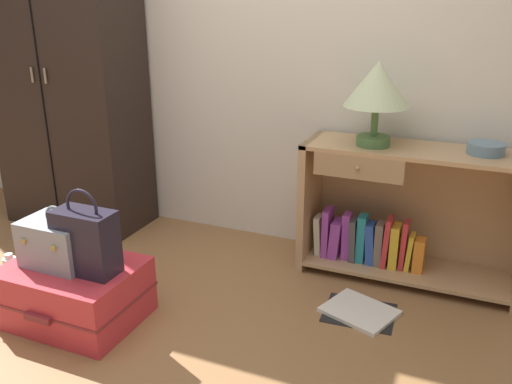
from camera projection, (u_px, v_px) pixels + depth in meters
The scene contains 11 objects.
ground_plane at pixel (126, 368), 2.22m from camera, with size 9.00×9.00×0.00m, color olive.
back_wall at pixel (264, 23), 3.07m from camera, with size 6.40×0.10×2.60m, color silver.
wardrobe at pixel (66, 70), 3.36m from camera, with size 0.92×0.47×2.01m.
bookshelf at pixel (400, 216), 2.86m from camera, with size 1.13×0.38×0.73m.
table_lamp at pixel (377, 87), 2.65m from camera, with size 0.33×0.33×0.43m.
bowl at pixel (486, 148), 2.60m from camera, with size 0.18×0.18×0.05m, color slate.
suitcase_large at pixel (75, 292), 2.52m from camera, with size 0.61×0.48×0.28m.
train_case at pixel (58, 242), 2.46m from camera, with size 0.31×0.24×0.29m.
handbag at pixel (86, 241), 2.37m from camera, with size 0.28×0.14×0.40m.
bottle at pixel (12, 274), 2.78m from camera, with size 0.07×0.07×0.21m.
open_book_on_floor at pixel (359, 311), 2.61m from camera, with size 0.39×0.35×0.02m.
Camera 1 is at (1.21, -1.48, 1.45)m, focal length 37.78 mm.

